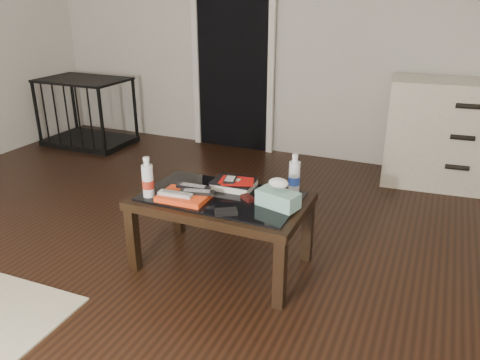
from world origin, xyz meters
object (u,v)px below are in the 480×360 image
object	(u,v)px
dresser	(461,135)
tissue_box	(278,199)
textbook	(234,184)
water_bottle_left	(148,177)
coffee_table	(221,205)
water_bottle_right	(294,173)
pet_crate	(88,123)

from	to	relation	value
dresser	tissue_box	bearing A→B (deg)	-120.69
textbook	water_bottle_left	world-z (taller)	water_bottle_left
coffee_table	dresser	world-z (taller)	dresser
dresser	water_bottle_left	size ratio (longest dim) A/B	5.21
water_bottle_left	tissue_box	bearing A→B (deg)	12.81
dresser	water_bottle_right	xyz separation A→B (m)	(-0.91, -1.74, 0.13)
coffee_table	textbook	xyz separation A→B (m)	(0.02, 0.14, 0.09)
water_bottle_right	textbook	bearing A→B (deg)	-167.86
dresser	water_bottle_left	bearing A→B (deg)	-133.29
textbook	dresser	bearing A→B (deg)	53.28
pet_crate	dresser	bearing A→B (deg)	4.83
pet_crate	water_bottle_right	bearing A→B (deg)	-27.09
textbook	water_bottle_left	distance (m)	0.52
water_bottle_left	dresser	bearing A→B (deg)	51.90
pet_crate	tissue_box	xyz separation A→B (m)	(2.76, -1.65, 0.28)
pet_crate	textbook	size ratio (longest dim) A/B	3.60
coffee_table	tissue_box	distance (m)	0.37
textbook	water_bottle_right	size ratio (longest dim) A/B	1.05
coffee_table	pet_crate	size ratio (longest dim) A/B	1.11
water_bottle_left	tissue_box	distance (m)	0.76
coffee_table	textbook	bearing A→B (deg)	82.01
water_bottle_left	water_bottle_right	world-z (taller)	same
dresser	textbook	distance (m)	2.21
pet_crate	tissue_box	distance (m)	3.23
coffee_table	textbook	world-z (taller)	textbook
dresser	pet_crate	xyz separation A→B (m)	(-3.70, -0.31, -0.22)
water_bottle_left	pet_crate	bearing A→B (deg)	138.18
dresser	tissue_box	distance (m)	2.17
pet_crate	water_bottle_left	distance (m)	2.75
tissue_box	water_bottle_left	bearing A→B (deg)	-152.20
coffee_table	water_bottle_left	distance (m)	0.46
coffee_table	water_bottle_right	world-z (taller)	water_bottle_right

